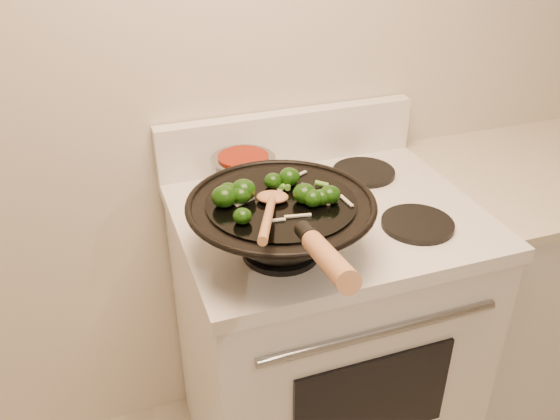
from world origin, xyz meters
name	(u,v)px	position (x,y,z in m)	size (l,w,h in m)	color
stove	(320,338)	(-0.18, 1.17, 0.47)	(0.78, 0.67, 1.08)	white
counter_unit	(528,283)	(0.60, 1.20, 0.46)	(0.80, 0.62, 0.91)	white
wok	(282,224)	(-0.36, 1.01, 1.01)	(0.42, 0.70, 0.29)	black
stirfry	(270,193)	(-0.38, 1.03, 1.08)	(0.29, 0.20, 0.05)	#123508
wooden_spoon	(270,208)	(-0.41, 0.95, 1.09)	(0.16, 0.31, 0.09)	#B17346
saucepan	(244,174)	(-0.36, 1.32, 0.98)	(0.17, 0.27, 0.10)	gray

